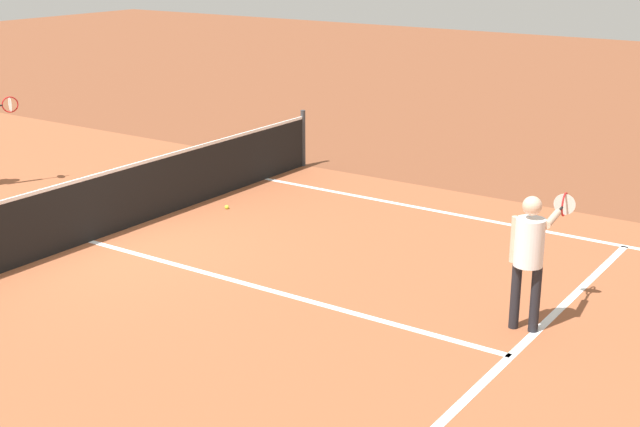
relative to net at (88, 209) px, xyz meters
name	(u,v)px	position (x,y,z in m)	size (l,w,h in m)	color
ground_plane	(90,241)	(0.00, 0.00, -0.49)	(60.00, 60.00, 0.00)	brown
court_surface_inbounds	(90,241)	(0.00, 0.00, -0.49)	(10.62, 24.40, 0.00)	#9E5433
line_sideline_right	(593,240)	(4.11, -5.95, -0.49)	(0.10, 11.89, 0.01)	white
line_service_near	(511,356)	(0.00, -6.40, -0.49)	(8.22, 0.10, 0.01)	white
line_center_service	(267,290)	(0.00, -3.20, -0.49)	(0.10, 6.40, 0.01)	white
net	(88,209)	(0.00, 0.00, 0.00)	(10.64, 0.09, 1.07)	#33383D
player_near	(530,248)	(0.73, -6.25, 0.46)	(1.18, 0.42, 1.55)	black
tennis_ball_near_net	(227,207)	(2.31, -0.60, -0.46)	(0.07, 0.07, 0.07)	#CCE033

